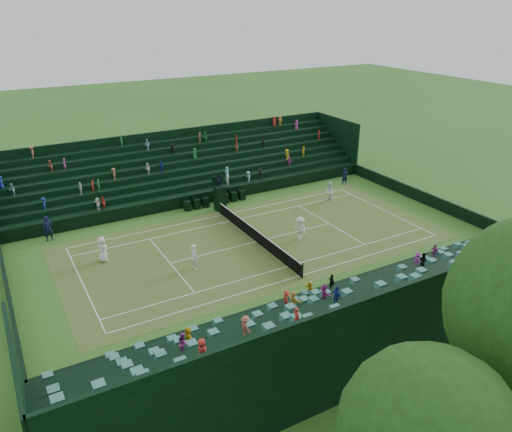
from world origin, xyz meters
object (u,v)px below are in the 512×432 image
object	(u,v)px
player_far_west	(329,192)
tennis_net	(256,235)
umpire_chair	(220,195)
player_far_east	(300,228)
player_near_east	(194,257)
player_near_west	(103,249)

from	to	relation	value
player_far_west	tennis_net	bearing A→B (deg)	-45.63
umpire_chair	player_far_east	bearing A→B (deg)	18.57
tennis_net	player_near_east	world-z (taller)	player_near_east
player_near_east	tennis_net	bearing A→B (deg)	-87.34
tennis_net	player_near_east	distance (m)	5.44
player_far_west	player_far_east	world-z (taller)	player_far_east
player_near_west	player_near_east	xyz separation A→B (m)	(3.79, 4.80, -0.01)
player_far_east	umpire_chair	bearing A→B (deg)	-170.99
umpire_chair	player_near_west	distance (m)	11.19
player_near_east	player_far_east	world-z (taller)	player_far_east
player_near_west	player_far_east	bearing A→B (deg)	-126.03
player_near_west	player_near_east	size ratio (longest dim) A/B	1.02
umpire_chair	player_far_west	bearing A→B (deg)	72.54
umpire_chair	player_near_east	distance (m)	9.72
player_near_west	player_near_east	bearing A→B (deg)	-149.04
tennis_net	umpire_chair	distance (m)	6.61
tennis_net	player_near_west	size ratio (longest dim) A/B	6.74
player_far_west	player_far_east	bearing A→B (deg)	-29.91
tennis_net	umpire_chair	size ratio (longest dim) A/B	3.73
tennis_net	player_near_east	xyz separation A→B (m)	(1.39, -5.25, 0.32)
player_far_west	player_far_east	distance (m)	7.98
umpire_chair	player_far_east	world-z (taller)	umpire_chair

